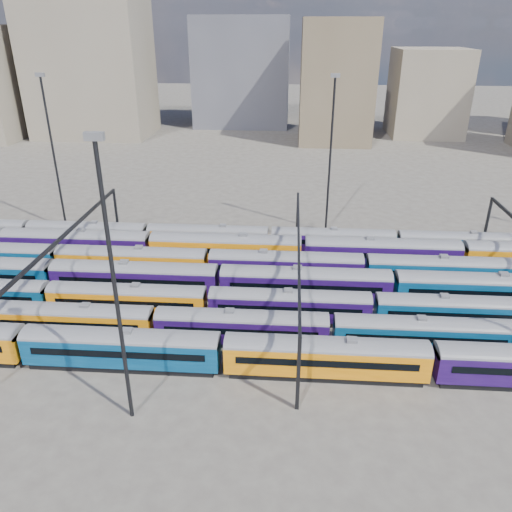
# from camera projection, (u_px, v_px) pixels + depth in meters

# --- Properties ---
(ground) EXTENTS (500.00, 500.00, 0.00)m
(ground) POSITION_uv_depth(u_px,v_px,m) (220.00, 297.00, 65.04)
(ground) COLOR #433D39
(ground) RESTS_ON ground
(rake_0) EXTENTS (123.97, 3.02, 5.09)m
(rake_0) POSITION_uv_depth(u_px,v_px,m) (432.00, 358.00, 48.84)
(rake_0) COLOR black
(rake_0) RESTS_ON ground
(rake_1) EXTENTS (97.00, 2.84, 4.78)m
(rake_1) POSITION_uv_depth(u_px,v_px,m) (69.00, 317.00, 55.97)
(rake_1) COLOR black
(rake_1) RESTS_ON ground
(rake_2) EXTENTS (97.32, 2.85, 4.79)m
(rake_2) POSITION_uv_depth(u_px,v_px,m) (290.00, 303.00, 58.86)
(rake_2) COLOR black
(rake_2) RESTS_ON ground
(rake_3) EXTENTS (131.51, 3.21, 5.41)m
(rake_3) POSITION_uv_depth(u_px,v_px,m) (219.00, 278.00, 63.84)
(rake_3) COLOR black
(rake_3) RESTS_ON ground
(rake_4) EXTENTS (127.49, 3.11, 5.24)m
(rake_4) POSITION_uv_depth(u_px,v_px,m) (208.00, 261.00, 68.54)
(rake_4) COLOR black
(rake_4) RESTS_ON ground
(rake_5) EXTENTS (157.01, 3.28, 5.53)m
(rake_5) POSITION_uv_depth(u_px,v_px,m) (226.00, 246.00, 72.87)
(rake_5) COLOR black
(rake_5) RESTS_ON ground
(rake_6) EXTENTS (115.37, 2.82, 4.73)m
(rake_6) POSITION_uv_depth(u_px,v_px,m) (147.00, 233.00, 78.42)
(rake_6) COLOR black
(rake_6) RESTS_ON ground
(gantry_1) EXTENTS (0.35, 40.35, 8.03)m
(gantry_1) POSITION_uv_depth(u_px,v_px,m) (62.00, 245.00, 63.47)
(gantry_1) COLOR black
(gantry_1) RESTS_ON ground
(gantry_2) EXTENTS (0.35, 40.35, 8.03)m
(gantry_2) POSITION_uv_depth(u_px,v_px,m) (298.00, 252.00, 61.51)
(gantry_2) COLOR black
(gantry_2) RESTS_ON ground
(mast_1) EXTENTS (1.40, 0.50, 25.60)m
(mast_1) POSITION_uv_depth(u_px,v_px,m) (53.00, 148.00, 80.95)
(mast_1) COLOR black
(mast_1) RESTS_ON ground
(mast_2) EXTENTS (1.40, 0.50, 25.60)m
(mast_2) POSITION_uv_depth(u_px,v_px,m) (114.00, 280.00, 39.57)
(mast_2) COLOR black
(mast_2) RESTS_ON ground
(mast_3) EXTENTS (1.40, 0.50, 25.60)m
(mast_3) POSITION_uv_depth(u_px,v_px,m) (331.00, 150.00, 79.81)
(mast_3) COLOR black
(mast_3) RESTS_ON ground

